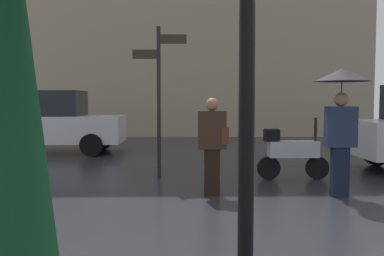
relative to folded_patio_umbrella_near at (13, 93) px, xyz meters
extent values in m
cylinder|color=black|center=(0.96, 0.66, -0.29)|extent=(0.09, 0.09, 2.64)
cone|color=#144C28|center=(0.00, 0.00, 0.11)|extent=(0.30, 0.30, 1.49)
cube|color=black|center=(3.19, 5.21, -1.21)|extent=(0.27, 0.17, 0.82)
cube|color=#1E2D47|center=(3.19, 5.21, -0.47)|extent=(0.49, 0.22, 0.66)
sphere|color=#936B4C|center=(3.19, 5.21, -0.02)|extent=(0.23, 0.23, 0.23)
cylinder|color=black|center=(3.19, 5.21, 0.12)|extent=(0.02, 0.02, 0.30)
cone|color=#30272F|center=(3.19, 5.21, 0.37)|extent=(0.92, 0.92, 0.21)
cube|color=black|center=(1.10, 5.34, -1.23)|extent=(0.25, 0.16, 0.78)
cube|color=#332319|center=(1.10, 5.34, -0.52)|extent=(0.46, 0.21, 0.63)
sphere|color=#936B4C|center=(1.10, 5.34, -0.10)|extent=(0.22, 0.22, 0.22)
cube|color=#512819|center=(1.31, 5.34, -0.62)|extent=(0.12, 0.24, 0.28)
cylinder|color=black|center=(3.30, 6.70, -1.38)|extent=(0.46, 0.09, 0.46)
cylinder|color=black|center=(2.33, 6.70, -1.38)|extent=(0.46, 0.09, 0.46)
cube|color=silver|center=(2.82, 6.70, -1.00)|extent=(0.97, 0.32, 0.32)
cube|color=black|center=(2.38, 6.70, -0.72)|extent=(0.28, 0.28, 0.24)
cylinder|color=black|center=(3.25, 6.70, -0.65)|extent=(0.06, 0.06, 0.55)
cylinder|color=black|center=(5.31, 8.44, -1.29)|extent=(0.65, 0.18, 0.65)
cube|color=silver|center=(-3.35, 11.04, -0.90)|extent=(4.31, 1.65, 0.79)
cube|color=black|center=(-3.56, 11.04, -0.13)|extent=(2.37, 1.51, 0.75)
cylinder|color=black|center=(-1.95, 11.86, -1.29)|extent=(0.64, 0.18, 0.64)
cylinder|color=black|center=(-1.95, 10.22, -1.29)|extent=(0.64, 0.18, 0.64)
cylinder|color=black|center=(-4.75, 11.86, -1.29)|extent=(0.64, 0.18, 0.64)
cylinder|color=black|center=(0.14, 6.91, -0.09)|extent=(0.08, 0.08, 3.04)
cube|color=#33281E|center=(0.42, 6.91, 1.18)|extent=(0.56, 0.04, 0.18)
cube|color=#33281E|center=(-0.12, 6.91, 0.88)|extent=(0.52, 0.04, 0.18)
camera|label=1|loc=(0.63, -1.57, -0.03)|focal=39.40mm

